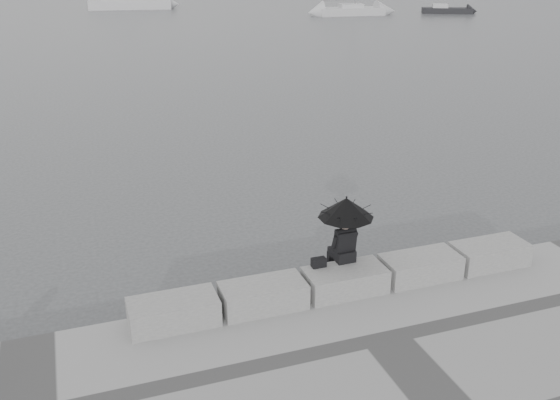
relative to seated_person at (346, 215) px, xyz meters
name	(u,v)px	position (x,y,z in m)	size (l,w,h in m)	color
ground	(334,302)	(-0.14, 0.09, -1.99)	(360.00, 360.00, 0.00)	#404345
stone_block_far_left	(174,312)	(-3.54, -0.36, -1.24)	(1.60, 0.80, 0.50)	slate
stone_block_left	(263,296)	(-1.84, -0.36, -1.24)	(1.60, 0.80, 0.50)	slate
stone_block_centre	(345,281)	(-0.14, -0.36, -1.24)	(1.60, 0.80, 0.50)	slate
stone_block_right	(420,267)	(1.56, -0.36, -1.24)	(1.60, 0.80, 0.50)	slate
stone_block_far_right	(489,254)	(3.26, -0.36, -1.24)	(1.60, 0.80, 0.50)	slate
seated_person	(346,215)	(0.00, 0.00, 0.00)	(1.11, 1.11, 1.39)	black
bag	(319,262)	(-0.59, -0.07, -0.90)	(0.29, 0.16, 0.18)	black
sailboat_right	(351,10)	(25.63, 53.13, -1.46)	(7.28, 3.33, 12.90)	silver
motor_cruiser	(130,1)	(4.15, 68.39, -1.10)	(9.78, 4.35, 4.50)	silver
small_motorboat	(447,10)	(36.59, 51.43, -1.67)	(5.58, 3.78, 1.10)	black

